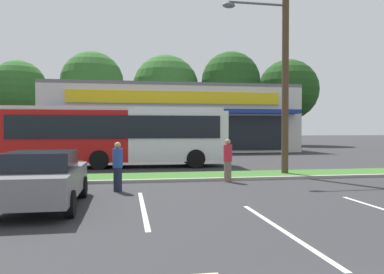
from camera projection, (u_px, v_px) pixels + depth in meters
grass_median at (211, 176)px, 16.44m from camera, size 56.00×2.20×0.12m
curb_lip at (217, 179)px, 15.24m from camera, size 56.00×0.24×0.12m
parking_stripe_0 at (143, 208)px, 9.97m from camera, size 0.12×4.80×0.01m
parking_stripe_1 at (282, 230)px, 7.80m from camera, size 0.12×4.80×0.01m
storefront_building at (168, 120)px, 39.13m from camera, size 22.75×15.32×6.12m
tree_left at (18, 88)px, 43.90m from camera, size 6.29×6.29×10.03m
tree_mid_left at (92, 83)px, 43.14m from camera, size 7.04×7.04×10.87m
tree_mid at (166, 88)px, 48.56m from camera, size 8.37×8.37×11.53m
tree_mid_right at (231, 81)px, 48.00m from camera, size 7.41×7.41×11.84m
tree_right at (288, 90)px, 49.44m from camera, size 7.80×7.80×11.12m
utility_pole at (282, 50)px, 16.79m from camera, size 3.03×2.40×10.46m
city_bus at (118, 135)px, 20.73m from camera, size 11.89×2.88×3.25m
bus_stop_bench at (60, 173)px, 13.50m from camera, size 1.60×0.45×0.95m
car_2 at (43, 179)px, 9.98m from camera, size 1.95×4.28×1.49m
pedestrian_near_bench at (118, 167)px, 12.58m from camera, size 0.33×0.33×1.64m
pedestrian_by_pole at (228, 160)px, 14.94m from camera, size 0.34×0.34×1.68m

